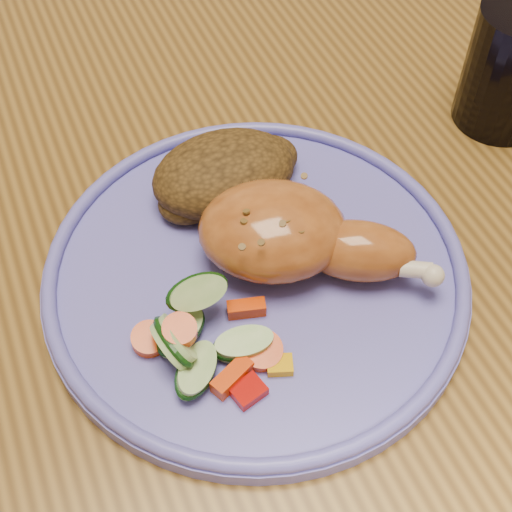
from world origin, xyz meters
The scene contains 7 objects.
dining_table centered at (0.00, 0.00, 0.67)m, with size 0.90×1.40×0.75m.
chair_far centered at (0.00, 0.63, 0.49)m, with size 0.42×0.42×0.91m.
plate centered at (-0.02, -0.08, 0.76)m, with size 0.29×0.29×0.01m, color #5C58BA.
plate_rim centered at (-0.02, -0.08, 0.77)m, with size 0.29×0.29×0.01m, color #5C58BA.
chicken_leg centered at (0.00, -0.08, 0.79)m, with size 0.15×0.13×0.05m.
rice_pilaf centered at (-0.02, 0.00, 0.78)m, with size 0.11×0.08×0.05m.
vegetable_pile centered at (-0.08, -0.12, 0.77)m, with size 0.09×0.09×0.05m.
Camera 1 is at (-0.14, -0.34, 1.15)m, focal length 50.00 mm.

